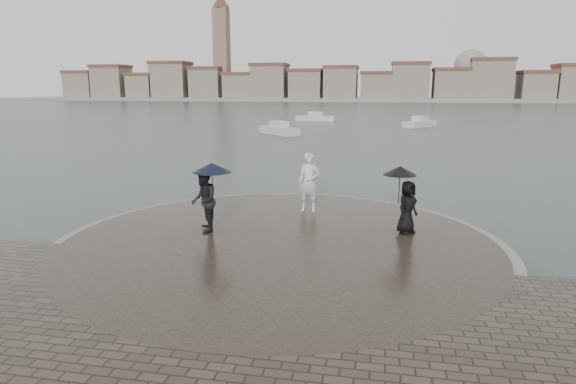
# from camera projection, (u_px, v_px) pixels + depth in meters

# --- Properties ---
(ground) EXTENTS (400.00, 400.00, 0.00)m
(ground) POSITION_uv_depth(u_px,v_px,m) (244.00, 307.00, 10.10)
(ground) COLOR #2B3835
(ground) RESTS_ON ground
(kerb_ring) EXTENTS (12.50, 12.50, 0.32)m
(kerb_ring) POSITION_uv_depth(u_px,v_px,m) (279.00, 247.00, 13.42)
(kerb_ring) COLOR gray
(kerb_ring) RESTS_ON ground
(quay_tip) EXTENTS (11.90, 11.90, 0.36)m
(quay_tip) POSITION_uv_depth(u_px,v_px,m) (279.00, 246.00, 13.42)
(quay_tip) COLOR #2D261E
(quay_tip) RESTS_ON ground
(statue) EXTENTS (0.74, 0.49, 2.01)m
(statue) POSITION_uv_depth(u_px,v_px,m) (309.00, 182.00, 16.33)
(statue) COLOR silver
(statue) RESTS_ON quay_tip
(visitor_left) EXTENTS (1.32, 1.23, 2.04)m
(visitor_left) POSITION_uv_depth(u_px,v_px,m) (206.00, 193.00, 13.93)
(visitor_left) COLOR black
(visitor_left) RESTS_ON quay_tip
(visitor_right) EXTENTS (1.16, 1.05, 1.95)m
(visitor_right) POSITION_uv_depth(u_px,v_px,m) (405.00, 196.00, 13.85)
(visitor_right) COLOR black
(visitor_right) RESTS_ON quay_tip
(far_skyline) EXTENTS (260.00, 20.00, 37.00)m
(far_skyline) POSITION_uv_depth(u_px,v_px,m) (358.00, 85.00, 164.24)
(far_skyline) COLOR gray
(far_skyline) RESTS_ON ground
(boats) EXTENTS (37.04, 23.64, 1.50)m
(boats) POSITION_uv_depth(u_px,v_px,m) (401.00, 126.00, 53.71)
(boats) COLOR beige
(boats) RESTS_ON ground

